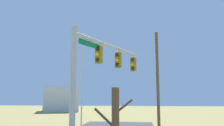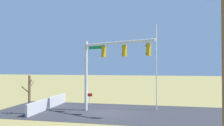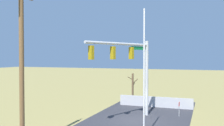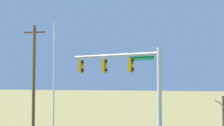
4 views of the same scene
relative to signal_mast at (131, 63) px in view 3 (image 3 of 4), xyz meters
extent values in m
plane|color=olive|center=(-0.21, -0.56, -4.57)|extent=(160.00, 160.00, 0.00)
cube|color=#B7B5AD|center=(2.93, -0.85, -4.56)|extent=(6.00, 6.00, 0.01)
cube|color=#A8A8AD|center=(5.68, -0.90, -4.05)|extent=(0.20, 7.31, 1.03)
cylinder|color=#B2B5BA|center=(1.93, -0.85, -1.37)|extent=(0.28, 0.28, 6.39)
cylinder|color=#B2B5BA|center=(-1.21, 0.54, 1.47)|extent=(6.36, 2.96, 0.20)
cube|color=#0F7238|center=(0.80, -0.35, 1.19)|extent=(1.66, 0.76, 0.28)
cube|color=#937A0F|center=(0.04, -0.02, 0.77)|extent=(0.37, 0.43, 0.96)
sphere|color=black|center=(0.18, -0.08, 1.07)|extent=(0.22, 0.22, 0.22)
sphere|color=yellow|center=(0.18, -0.08, 0.77)|extent=(0.22, 0.22, 0.22)
sphere|color=black|center=(0.18, -0.08, 0.47)|extent=(0.22, 0.22, 0.22)
cube|color=#937A0F|center=(-1.90, 0.84, 0.77)|extent=(0.37, 0.43, 0.96)
sphere|color=black|center=(-1.77, 0.78, 1.07)|extent=(0.22, 0.22, 0.22)
sphere|color=yellow|center=(-1.77, 0.78, 0.77)|extent=(0.22, 0.22, 0.22)
sphere|color=black|center=(-1.77, 0.78, 0.47)|extent=(0.22, 0.22, 0.22)
cube|color=#937A0F|center=(-3.85, 1.70, 0.77)|extent=(0.37, 0.43, 0.96)
sphere|color=black|center=(-3.71, 1.64, 1.07)|extent=(0.22, 0.22, 0.22)
sphere|color=yellow|center=(-3.71, 1.64, 0.77)|extent=(0.22, 0.22, 0.22)
sphere|color=black|center=(-3.71, 1.64, 0.47)|extent=(0.22, 0.22, 0.22)
cylinder|color=silver|center=(-4.48, -2.12, -0.58)|extent=(0.10, 0.10, 7.97)
cylinder|color=brown|center=(-8.50, 3.65, -0.11)|extent=(0.26, 0.26, 8.91)
cylinder|color=brown|center=(6.16, 1.58, -2.93)|extent=(0.20, 0.20, 3.28)
cylinder|color=brown|center=(6.53, 1.58, -2.51)|extent=(0.78, 0.07, 0.57)
cylinder|color=brown|center=(5.92, 1.78, -1.78)|extent=(0.54, 0.47, 0.39)
cylinder|color=brown|center=(6.13, 1.31, -2.09)|extent=(0.12, 0.61, 0.55)
cylinder|color=silver|center=(2.41, -3.53, -4.12)|extent=(0.04, 0.04, 0.90)
cube|color=red|center=(2.41, -3.53, -3.51)|extent=(0.56, 0.02, 0.32)
camera|label=1|loc=(12.26, 2.28, -1.57)|focal=37.29mm
camera|label=2|loc=(-4.21, 17.70, -0.55)|focal=33.59mm
camera|label=3|loc=(-19.68, -5.68, 0.53)|focal=41.06mm
camera|label=4|loc=(2.15, -19.08, -0.03)|focal=46.50mm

